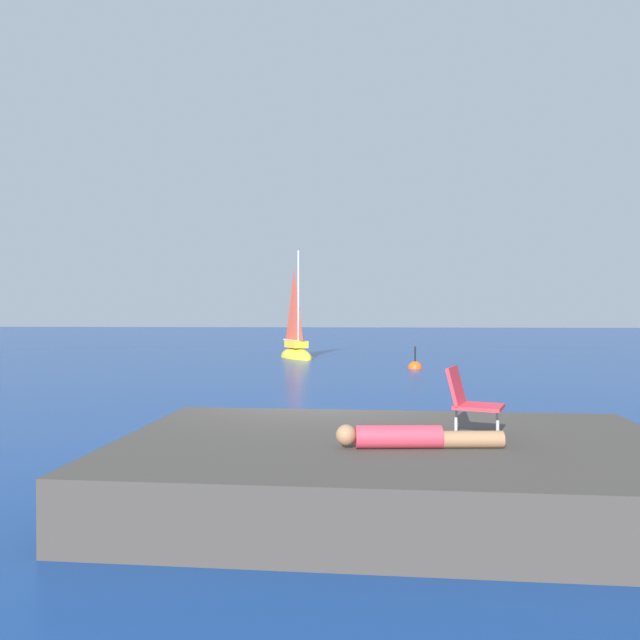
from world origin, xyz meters
TOP-DOWN VIEW (x-y plane):
  - ground_plane at (0.00, 0.00)m, footprint 160.00×160.00m
  - shore_ledge at (1.07, -2.95)m, footprint 6.34×4.03m
  - boulder_seaward at (-1.15, -0.65)m, footprint 1.19×1.01m
  - boulder_inland at (-0.54, -1.12)m, footprint 1.18×1.36m
  - sailboat_near at (-2.45, 17.94)m, footprint 2.33×3.03m
  - person_sunbather at (1.19, -3.41)m, footprint 1.76×0.35m
  - beach_chair at (1.90, -2.76)m, footprint 0.73×0.66m
  - marker_buoy at (2.71, 13.10)m, footprint 0.56×0.56m

SIDE VIEW (x-z plane):
  - ground_plane at x=0.00m, z-range 0.00..0.00m
  - boulder_seaward at x=-1.15m, z-range -0.31..0.31m
  - boulder_inland at x=-0.54m, z-range -0.46..0.46m
  - marker_buoy at x=2.71m, z-range -0.56..0.57m
  - sailboat_near at x=-2.45m, z-range -2.48..3.09m
  - shore_ledge at x=1.07m, z-range 0.00..0.70m
  - person_sunbather at x=1.19m, z-range 0.69..0.94m
  - beach_chair at x=1.90m, z-range 0.74..1.54m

